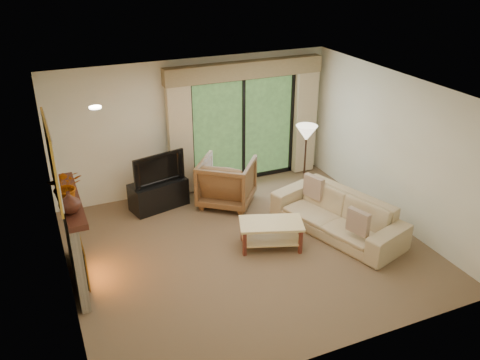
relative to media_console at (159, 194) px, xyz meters
name	(u,v)px	position (x,y,z in m)	size (l,w,h in m)	color
floor	(247,248)	(0.94, -1.95, -0.26)	(5.50, 5.50, 0.00)	brown
ceiling	(248,92)	(0.94, -1.95, 2.34)	(5.50, 5.50, 0.00)	white
wall_back	(195,126)	(0.94, 0.55, 1.04)	(5.00, 5.00, 0.00)	#F3EBCC
wall_front	(340,263)	(0.94, -4.45, 1.04)	(5.00, 5.00, 0.00)	#F3EBCC
wall_left	(59,211)	(-1.81, -1.95, 1.04)	(5.00, 5.00, 0.00)	#F3EBCC
wall_right	(394,149)	(3.69, -1.95, 1.04)	(5.00, 5.00, 0.00)	#F3EBCC
fireplace	(73,241)	(-1.69, -1.75, 0.42)	(0.24, 1.70, 1.37)	gray
mirror	(52,160)	(-1.78, -1.75, 1.69)	(0.07, 1.45, 1.02)	gold
sliding_door	(243,129)	(1.94, 0.50, 0.84)	(2.26, 0.10, 2.16)	black
curtain_left	(180,136)	(0.59, 0.39, 0.94)	(0.45, 0.18, 2.35)	#C8B28C
curtain_right	(305,118)	(3.29, 0.39, 0.94)	(0.45, 0.18, 2.35)	#C8B28C
cornice	(245,70)	(1.94, 0.41, 2.06)	(3.20, 0.24, 0.32)	#917B54
media_console	(159,194)	(0.00, 0.00, 0.00)	(1.05, 0.47, 0.52)	black
tv	(157,167)	(0.00, 0.00, 0.55)	(1.00, 0.13, 0.58)	black
armchair	(227,182)	(1.22, -0.36, 0.19)	(0.95, 0.98, 0.89)	brown
sofa	(337,215)	(2.54, -2.09, 0.08)	(2.33, 0.91, 0.68)	tan
pillow_near	(358,222)	(2.46, -2.76, 0.31)	(0.10, 0.39, 0.39)	brown
pillow_far	(314,187)	(2.46, -1.41, 0.31)	(0.11, 0.40, 0.40)	brown
coffee_table	(271,235)	(1.31, -2.05, -0.03)	(1.01, 0.56, 0.45)	#F3CC86
floor_lamp	(305,163)	(2.64, -0.77, 0.48)	(0.40, 0.40, 1.49)	#FFF5CF
vase	(69,202)	(-1.67, -2.19, 1.25)	(0.28, 0.28, 0.29)	#441F15
branches	(66,186)	(-1.67, -1.90, 1.35)	(0.44, 0.38, 0.49)	#AA4E0A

